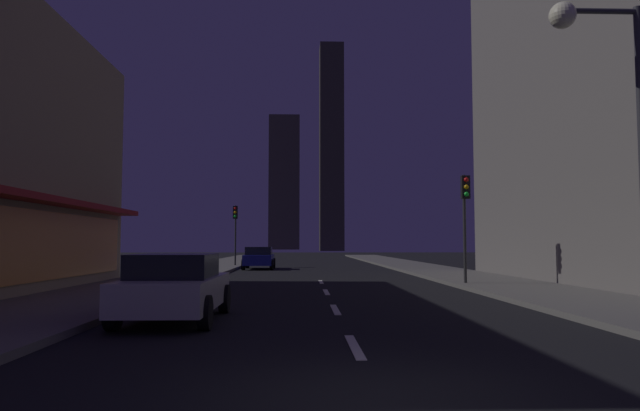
% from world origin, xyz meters
% --- Properties ---
extents(ground_plane, '(78.00, 136.00, 0.10)m').
position_xyz_m(ground_plane, '(0.00, 32.00, -0.05)').
color(ground_plane, black).
extents(sidewalk_right, '(4.00, 76.00, 0.15)m').
position_xyz_m(sidewalk_right, '(7.00, 32.00, 0.07)').
color(sidewalk_right, '#605E59').
rests_on(sidewalk_right, ground).
extents(sidewalk_left, '(4.00, 76.00, 0.15)m').
position_xyz_m(sidewalk_left, '(-7.00, 32.00, 0.07)').
color(sidewalk_left, '#605E59').
rests_on(sidewalk_left, ground).
extents(lane_marking_center, '(0.16, 23.00, 0.01)m').
position_xyz_m(lane_marking_center, '(0.00, 8.40, 0.01)').
color(lane_marking_center, silver).
rests_on(lane_marking_center, ground).
extents(skyscraper_distant_tall, '(8.43, 8.40, 37.01)m').
position_xyz_m(skyscraper_distant_tall, '(-5.53, 152.98, 18.50)').
color(skyscraper_distant_tall, '#4C4939').
rests_on(skyscraper_distant_tall, ground).
extents(skyscraper_distant_mid, '(5.34, 6.69, 46.71)m').
position_xyz_m(skyscraper_distant_mid, '(5.98, 122.03, 23.36)').
color(skyscraper_distant_mid, '#403D30').
rests_on(skyscraper_distant_mid, ground).
extents(car_parked_near, '(1.98, 4.24, 1.45)m').
position_xyz_m(car_parked_near, '(-3.60, 6.39, 0.74)').
color(car_parked_near, silver).
rests_on(car_parked_near, ground).
extents(car_parked_far, '(1.98, 4.24, 1.45)m').
position_xyz_m(car_parked_far, '(-3.60, 31.30, 0.74)').
color(car_parked_far, navy).
rests_on(car_parked_far, ground).
extents(fire_hydrant_far_left, '(0.42, 0.30, 0.65)m').
position_xyz_m(fire_hydrant_far_left, '(-5.90, 17.68, 0.45)').
color(fire_hydrant_far_left, '#B2B2B2').
rests_on(fire_hydrant_far_left, sidewalk_left).
extents(traffic_light_near_right, '(0.32, 0.48, 4.20)m').
position_xyz_m(traffic_light_near_right, '(5.50, 15.76, 3.19)').
color(traffic_light_near_right, '#2D2D2D').
rests_on(traffic_light_near_right, sidewalk_right).
extents(traffic_light_far_left, '(0.32, 0.48, 4.20)m').
position_xyz_m(traffic_light_far_left, '(-5.50, 34.25, 3.19)').
color(traffic_light_far_left, '#2D2D2D').
rests_on(traffic_light_far_left, sidewalk_left).
extents(street_lamp_right, '(1.96, 0.56, 6.58)m').
position_xyz_m(street_lamp_right, '(5.38, 5.33, 5.07)').
color(street_lamp_right, '#38383D').
rests_on(street_lamp_right, sidewalk_right).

